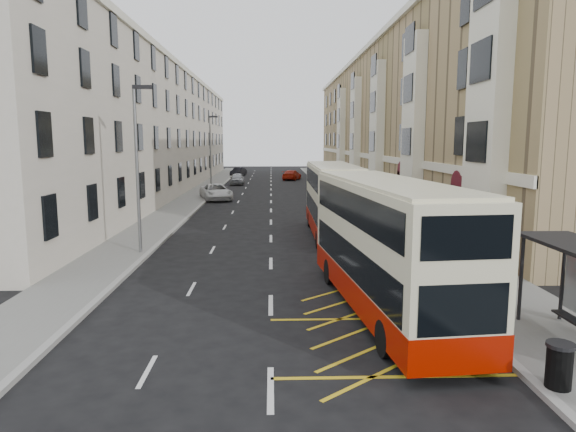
{
  "coord_description": "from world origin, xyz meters",
  "views": [
    {
      "loc": [
        0.04,
        -12.88,
        5.55
      ],
      "look_at": [
        0.7,
        7.51,
        2.55
      ],
      "focal_mm": 32.0,
      "sensor_mm": 36.0,
      "label": 1
    }
  ],
  "objects_px": {
    "street_lamp_far": "(211,149)",
    "car_red": "(292,175)",
    "white_van": "(216,192)",
    "car_dark": "(238,172)",
    "street_lamp_near": "(138,160)",
    "litter_bin": "(559,365)",
    "pedestrian_far": "(456,255)",
    "car_silver": "(237,179)",
    "double_decker_front": "(386,246)",
    "double_decker_rear": "(333,200)"
  },
  "relations": [
    {
      "from": "double_decker_rear",
      "to": "litter_bin",
      "type": "height_order",
      "value": "double_decker_rear"
    },
    {
      "from": "litter_bin",
      "to": "pedestrian_far",
      "type": "xyz_separation_m",
      "value": [
        1.06,
        9.37,
        0.35
      ]
    },
    {
      "from": "street_lamp_far",
      "to": "car_dark",
      "type": "bearing_deg",
      "value": 87.59
    },
    {
      "from": "white_van",
      "to": "car_dark",
      "type": "relative_size",
      "value": 1.35
    },
    {
      "from": "pedestrian_far",
      "to": "white_van",
      "type": "xyz_separation_m",
      "value": [
        -12.61,
        28.67,
        -0.28
      ]
    },
    {
      "from": "pedestrian_far",
      "to": "car_red",
      "type": "relative_size",
      "value": 0.37
    },
    {
      "from": "white_van",
      "to": "double_decker_rear",
      "type": "bearing_deg",
      "value": -80.53
    },
    {
      "from": "double_decker_front",
      "to": "double_decker_rear",
      "type": "distance_m",
      "value": 13.33
    },
    {
      "from": "car_silver",
      "to": "car_red",
      "type": "relative_size",
      "value": 0.9
    },
    {
      "from": "car_silver",
      "to": "litter_bin",
      "type": "bearing_deg",
      "value": -79.93
    },
    {
      "from": "street_lamp_near",
      "to": "litter_bin",
      "type": "xyz_separation_m",
      "value": [
        12.7,
        -14.42,
        -3.96
      ]
    },
    {
      "from": "street_lamp_far",
      "to": "white_van",
      "type": "distance_m",
      "value": 7.55
    },
    {
      "from": "double_decker_rear",
      "to": "litter_bin",
      "type": "bearing_deg",
      "value": -81.19
    },
    {
      "from": "double_decker_front",
      "to": "pedestrian_far",
      "type": "height_order",
      "value": "double_decker_front"
    },
    {
      "from": "street_lamp_far",
      "to": "double_decker_front",
      "type": "xyz_separation_m",
      "value": [
        10.08,
        -38.79,
        -2.44
      ]
    },
    {
      "from": "white_van",
      "to": "car_dark",
      "type": "bearing_deg",
      "value": 74.74
    },
    {
      "from": "street_lamp_near",
      "to": "pedestrian_far",
      "type": "distance_m",
      "value": 15.09
    },
    {
      "from": "car_silver",
      "to": "white_van",
      "type": "bearing_deg",
      "value": -93.72
    },
    {
      "from": "white_van",
      "to": "car_red",
      "type": "bearing_deg",
      "value": 56.59
    },
    {
      "from": "street_lamp_near",
      "to": "car_silver",
      "type": "xyz_separation_m",
      "value": [
        2.0,
        40.83,
        -3.9
      ]
    },
    {
      "from": "litter_bin",
      "to": "pedestrian_far",
      "type": "bearing_deg",
      "value": 83.55
    },
    {
      "from": "street_lamp_far",
      "to": "double_decker_rear",
      "type": "distance_m",
      "value": 27.45
    },
    {
      "from": "litter_bin",
      "to": "white_van",
      "type": "distance_m",
      "value": 39.76
    },
    {
      "from": "street_lamp_far",
      "to": "car_red",
      "type": "distance_m",
      "value": 21.1
    },
    {
      "from": "white_van",
      "to": "street_lamp_far",
      "type": "bearing_deg",
      "value": 84.96
    },
    {
      "from": "pedestrian_far",
      "to": "double_decker_front",
      "type": "bearing_deg",
      "value": 52.46
    },
    {
      "from": "white_van",
      "to": "car_dark",
      "type": "xyz_separation_m",
      "value": [
        0.0,
        33.67,
        -0.09
      ]
    },
    {
      "from": "pedestrian_far",
      "to": "car_red",
      "type": "height_order",
      "value": "pedestrian_far"
    },
    {
      "from": "car_dark",
      "to": "car_red",
      "type": "relative_size",
      "value": 0.84
    },
    {
      "from": "car_red",
      "to": "litter_bin",
      "type": "bearing_deg",
      "value": 109.17
    },
    {
      "from": "car_silver",
      "to": "car_dark",
      "type": "relative_size",
      "value": 1.07
    },
    {
      "from": "double_decker_rear",
      "to": "pedestrian_far",
      "type": "distance_m",
      "value": 10.38
    },
    {
      "from": "double_decker_front",
      "to": "street_lamp_near",
      "type": "bearing_deg",
      "value": 133.42
    },
    {
      "from": "white_van",
      "to": "car_silver",
      "type": "bearing_deg",
      "value": 71.91
    },
    {
      "from": "street_lamp_near",
      "to": "white_van",
      "type": "height_order",
      "value": "street_lamp_near"
    },
    {
      "from": "double_decker_rear",
      "to": "car_dark",
      "type": "height_order",
      "value": "double_decker_rear"
    },
    {
      "from": "car_red",
      "to": "street_lamp_far",
      "type": "bearing_deg",
      "value": 79.39
    },
    {
      "from": "street_lamp_near",
      "to": "double_decker_front",
      "type": "distance_m",
      "value": 13.6
    },
    {
      "from": "double_decker_rear",
      "to": "car_red",
      "type": "height_order",
      "value": "double_decker_rear"
    },
    {
      "from": "double_decker_rear",
      "to": "street_lamp_far",
      "type": "bearing_deg",
      "value": 111.84
    },
    {
      "from": "litter_bin",
      "to": "pedestrian_far",
      "type": "relative_size",
      "value": 0.58
    },
    {
      "from": "double_decker_rear",
      "to": "car_silver",
      "type": "bearing_deg",
      "value": 102.86
    },
    {
      "from": "pedestrian_far",
      "to": "car_red",
      "type": "distance_m",
      "value": 53.76
    },
    {
      "from": "car_dark",
      "to": "litter_bin",
      "type": "bearing_deg",
      "value": -62.68
    },
    {
      "from": "street_lamp_near",
      "to": "street_lamp_far",
      "type": "bearing_deg",
      "value": 90.0
    },
    {
      "from": "street_lamp_near",
      "to": "white_van",
      "type": "distance_m",
      "value": 23.97
    },
    {
      "from": "litter_bin",
      "to": "car_red",
      "type": "xyz_separation_m",
      "value": [
        -3.39,
        62.94,
        0.01
      ]
    },
    {
      "from": "white_van",
      "to": "street_lamp_near",
      "type": "bearing_deg",
      "value": -108.04
    },
    {
      "from": "street_lamp_far",
      "to": "double_decker_front",
      "type": "bearing_deg",
      "value": -75.43
    },
    {
      "from": "double_decker_front",
      "to": "litter_bin",
      "type": "bearing_deg",
      "value": -70.58
    }
  ]
}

